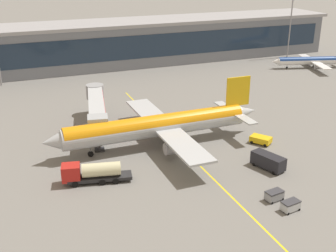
# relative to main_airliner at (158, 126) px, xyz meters

# --- Properties ---
(ground_plane) EXTENTS (700.00, 700.00, 0.00)m
(ground_plane) POSITION_rel_main_airliner_xyz_m (2.62, -7.58, -4.02)
(ground_plane) COLOR slate
(apron_lead_in_line) EXTENTS (0.99, 80.00, 0.01)m
(apron_lead_in_line) POSITION_rel_main_airliner_xyz_m (3.64, -5.58, -4.01)
(apron_lead_in_line) COLOR yellow
(apron_lead_in_line) RESTS_ON ground_plane
(terminal_building) EXTENTS (193.35, 19.10, 13.80)m
(terminal_building) POSITION_rel_main_airliner_xyz_m (-9.99, 65.79, 2.90)
(terminal_building) COLOR slate
(terminal_building) RESTS_ON ground_plane
(main_airliner) EXTENTS (42.08, 33.21, 11.60)m
(main_airliner) POSITION_rel_main_airliner_xyz_m (0.00, 0.00, 0.00)
(main_airliner) COLOR #B2B7BC
(main_airliner) RESTS_ON ground_plane
(jet_bridge) EXTENTS (8.05, 23.61, 6.71)m
(jet_bridge) POSITION_rel_main_airliner_xyz_m (-8.62, 12.53, 1.01)
(jet_bridge) COLOR #B2B7BC
(jet_bridge) RESTS_ON ground_plane
(fuel_tanker) EXTENTS (11.08, 4.75, 3.25)m
(fuel_tanker) POSITION_rel_main_airliner_xyz_m (-14.58, -9.30, -2.27)
(fuel_tanker) COLOR #232326
(fuel_tanker) RESTS_ON ground_plane
(lavatory_truck) EXTENTS (3.98, 6.23, 2.50)m
(lavatory_truck) POSITION_rel_main_airliner_xyz_m (13.76, -15.72, -2.60)
(lavatory_truck) COLOR black
(lavatory_truck) RESTS_ON ground_plane
(pushback_tug) EXTENTS (4.03, 4.44, 1.40)m
(pushback_tug) POSITION_rel_main_airliner_xyz_m (18.42, -6.48, -3.17)
(pushback_tug) COLOR yellow
(pushback_tug) RESTS_ON ground_plane
(baggage_cart_0) EXTENTS (2.85, 1.96, 1.48)m
(baggage_cart_0) POSITION_rel_main_airliner_xyz_m (9.28, -27.64, -3.23)
(baggage_cart_0) COLOR #B2B7BC
(baggage_cart_0) RESTS_ON ground_plane
(baggage_cart_1) EXTENTS (2.85, 1.96, 1.48)m
(baggage_cart_1) POSITION_rel_main_airliner_xyz_m (8.81, -24.48, -3.23)
(baggage_cart_1) COLOR gray
(baggage_cart_1) RESTS_ON ground_plane
(commuter_jet_far) EXTENTS (25.51, 20.48, 6.97)m
(commuter_jet_far) POSITION_rel_main_airliner_xyz_m (66.34, 37.76, -1.65)
(commuter_jet_far) COLOR white
(commuter_jet_far) RESTS_ON ground_plane
(apron_light_mast_1) EXTENTS (2.80, 0.50, 25.71)m
(apron_light_mast_1) POSITION_rel_main_airliner_xyz_m (68.97, 53.83, 10.86)
(apron_light_mast_1) COLOR gray
(apron_light_mast_1) RESTS_ON ground_plane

